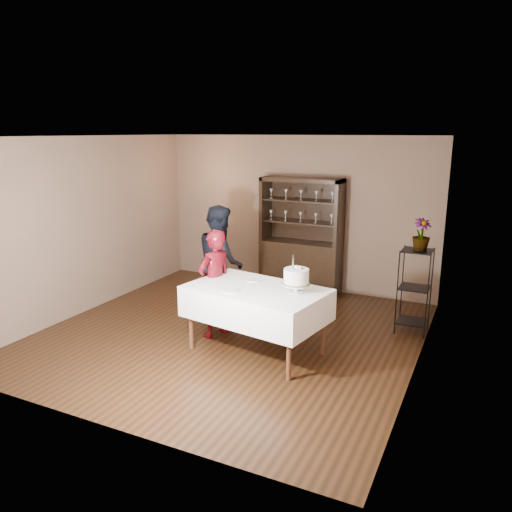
% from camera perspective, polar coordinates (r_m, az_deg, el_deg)
% --- Properties ---
extents(floor, '(5.00, 5.00, 0.00)m').
position_cam_1_polar(floor, '(7.09, -3.00, -8.88)').
color(floor, black).
rests_on(floor, ground).
extents(ceiling, '(5.00, 5.00, 0.00)m').
position_cam_1_polar(ceiling, '(6.53, -3.31, 13.49)').
color(ceiling, silver).
rests_on(ceiling, back_wall).
extents(back_wall, '(5.00, 0.02, 2.70)m').
position_cam_1_polar(back_wall, '(8.92, 4.60, 4.92)').
color(back_wall, brown).
rests_on(back_wall, floor).
extents(wall_left, '(0.02, 5.00, 2.70)m').
position_cam_1_polar(wall_left, '(8.16, -18.76, 3.36)').
color(wall_left, brown).
rests_on(wall_left, floor).
extents(wall_right, '(0.02, 5.00, 2.70)m').
position_cam_1_polar(wall_right, '(5.93, 18.56, -0.47)').
color(wall_right, brown).
rests_on(wall_right, floor).
extents(china_hutch, '(1.40, 0.48, 2.00)m').
position_cam_1_polar(china_hutch, '(8.76, 5.15, 0.16)').
color(china_hutch, black).
rests_on(china_hutch, floor).
extents(plant_etagere, '(0.42, 0.42, 1.20)m').
position_cam_1_polar(plant_etagere, '(7.29, 17.66, -3.45)').
color(plant_etagere, black).
rests_on(plant_etagere, floor).
extents(cake_table, '(1.86, 1.32, 0.86)m').
position_cam_1_polar(cake_table, '(6.32, 0.03, -5.40)').
color(cake_table, white).
rests_on(cake_table, floor).
extents(woman, '(0.52, 0.64, 1.50)m').
position_cam_1_polar(woman, '(6.81, -4.74, -3.16)').
color(woman, '#3A0605').
rests_on(woman, floor).
extents(man, '(1.02, 1.04, 1.70)m').
position_cam_1_polar(man, '(7.63, -4.10, -0.50)').
color(man, black).
rests_on(man, floor).
extents(cake, '(0.36, 0.36, 0.47)m').
position_cam_1_polar(cake, '(6.05, 4.63, -2.49)').
color(cake, white).
rests_on(cake, cake_table).
extents(plate_near, '(0.24, 0.24, 0.01)m').
position_cam_1_polar(plate_near, '(6.13, -2.83, -3.98)').
color(plate_near, white).
rests_on(plate_near, cake_table).
extents(plate_far, '(0.18, 0.18, 0.01)m').
position_cam_1_polar(plate_far, '(6.54, -0.28, -2.80)').
color(plate_far, white).
rests_on(plate_far, cake_table).
extents(potted_plant, '(0.34, 0.34, 0.44)m').
position_cam_1_polar(potted_plant, '(7.12, 18.38, 2.35)').
color(potted_plant, '#4C7236').
rests_on(potted_plant, plant_etagere).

